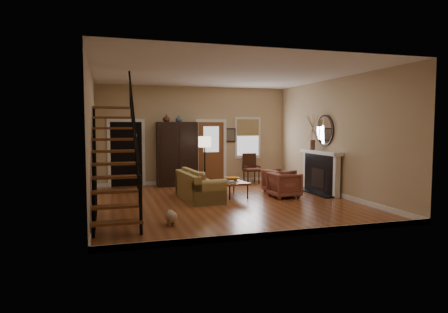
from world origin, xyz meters
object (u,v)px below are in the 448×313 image
object	(u,v)px
armchair_right	(279,181)
floor_lamp	(205,164)
coffee_table	(232,189)
armchair_left	(284,185)
side_chair	(251,168)
armoire	(177,154)
sofa	(199,186)

from	to	relation	value
armchair_right	floor_lamp	xyz separation A→B (m)	(-2.09, 0.75, 0.48)
coffee_table	armchair_left	bearing A→B (deg)	-22.89
coffee_table	side_chair	distance (m)	2.70
side_chair	armchair_right	bearing A→B (deg)	-86.59
armoire	side_chair	distance (m)	2.61
armchair_right	armchair_left	bearing A→B (deg)	148.80
armchair_right	armoire	bearing A→B (deg)	33.85
armoire	side_chair	size ratio (longest dim) A/B	2.06
coffee_table	floor_lamp	size ratio (longest dim) A/B	0.68
armoire	floor_lamp	bearing A→B (deg)	-68.29
sofa	floor_lamp	distance (m)	1.34
armchair_left	side_chair	xyz separation A→B (m)	(0.10, 2.84, 0.16)
armchair_left	floor_lamp	distance (m)	2.49
side_chair	coffee_table	bearing A→B (deg)	-122.29
armoire	coffee_table	world-z (taller)	armoire
coffee_table	side_chair	world-z (taller)	side_chair
armoire	side_chair	world-z (taller)	armoire
sofa	side_chair	xyz separation A→B (m)	(2.41, 2.45, 0.15)
coffee_table	floor_lamp	world-z (taller)	floor_lamp
sofa	side_chair	world-z (taller)	side_chair
armchair_right	floor_lamp	distance (m)	2.27
armchair_right	floor_lamp	bearing A→B (deg)	53.78
armoire	sofa	bearing A→B (deg)	-87.03
armoire	coffee_table	xyz separation A→B (m)	(1.11, -2.47, -0.83)
armoire	coffee_table	size ratio (longest dim) A/B	1.87
armoire	armchair_left	size ratio (longest dim) A/B	2.72
armchair_right	side_chair	distance (m)	2.03
side_chair	floor_lamp	bearing A→B (deg)	-147.23
side_chair	sofa	bearing A→B (deg)	-134.61
sofa	coffee_table	distance (m)	1.00
sofa	armchair_left	world-z (taller)	sofa
sofa	armchair_right	xyz separation A→B (m)	(2.53, 0.43, -0.02)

